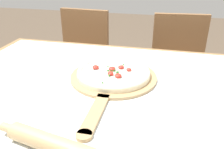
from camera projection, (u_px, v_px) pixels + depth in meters
dining_table at (98, 107)px, 1.01m from camera, size 1.35×1.00×0.77m
towel_cloth at (98, 86)px, 0.97m from camera, size 1.27×0.92×0.00m
pizza_peel at (112, 79)px, 1.00m from camera, size 0.37×0.60×0.01m
pizza at (114, 73)px, 1.01m from camera, size 0.31×0.31×0.04m
chair_left at (82, 60)px, 1.87m from camera, size 0.42×0.42×0.89m
chair_right at (177, 68)px, 1.73m from camera, size 0.44×0.44×0.89m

